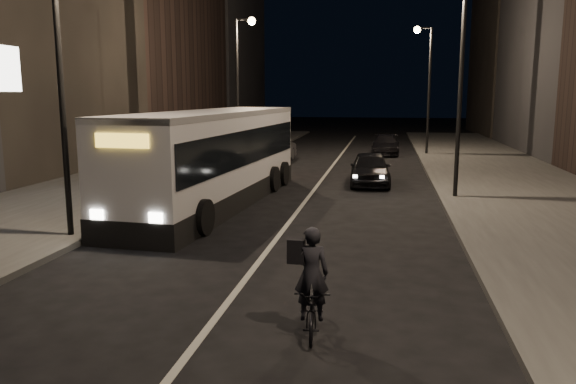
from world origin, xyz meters
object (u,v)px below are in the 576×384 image
at_px(city_bus, 214,154).
at_px(cyclist_on_bicycle, 312,298).
at_px(streetlight_left_far, 241,70).
at_px(car_near, 370,168).
at_px(streetlight_right_mid, 455,56).
at_px(car_mid, 274,149).
at_px(car_far, 386,145).
at_px(streetlight_right_far, 426,73).
at_px(streetlight_left_near, 67,41).

bearing_deg(city_bus, cyclist_on_bicycle, -60.99).
bearing_deg(city_bus, streetlight_left_far, 103.84).
distance_m(cyclist_on_bicycle, car_near, 16.23).
xyz_separation_m(streetlight_right_mid, car_mid, (-8.93, 10.86, -4.58)).
xyz_separation_m(city_bus, cyclist_on_bicycle, (4.98, -10.65, -1.22)).
height_order(cyclist_on_bicycle, car_far, cyclist_on_bicycle).
xyz_separation_m(city_bus, car_near, (5.46, 5.57, -1.12)).
bearing_deg(car_mid, car_near, 131.69).
bearing_deg(car_near, streetlight_right_mid, -49.03).
height_order(city_bus, car_mid, city_bus).
xyz_separation_m(streetlight_left_far, city_bus, (2.15, -12.36, -3.51)).
xyz_separation_m(streetlight_right_far, car_near, (-3.05, -12.79, -4.63)).
height_order(streetlight_right_mid, car_mid, streetlight_right_mid).
height_order(streetlight_right_far, streetlight_left_far, same).
height_order(streetlight_right_mid, streetlight_left_far, same).
height_order(streetlight_right_far, car_mid, streetlight_right_far).
height_order(streetlight_left_far, car_far, streetlight_left_far).
bearing_deg(streetlight_left_near, streetlight_left_far, 90.00).
height_order(streetlight_right_far, car_near, streetlight_right_far).
height_order(streetlight_right_far, car_far, streetlight_right_far).
distance_m(city_bus, car_far, 19.67).
bearing_deg(car_near, car_mid, 124.96).
distance_m(streetlight_right_far, streetlight_left_near, 26.26).
bearing_deg(car_near, cyclist_on_bicycle, -94.29).
bearing_deg(cyclist_on_bicycle, streetlight_right_far, 76.60).
relative_size(streetlight_right_far, cyclist_on_bicycle, 4.29).
bearing_deg(streetlight_left_far, city_bus, -80.11).
bearing_deg(streetlight_right_far, streetlight_left_far, -150.64).
bearing_deg(city_bus, car_far, 75.83).
bearing_deg(streetlight_left_far, car_near, -41.74).
height_order(streetlight_left_near, car_mid, streetlight_left_near).
bearing_deg(city_bus, streetlight_right_mid, 19.44).
distance_m(streetlight_right_mid, streetlight_left_far, 14.62).
bearing_deg(city_bus, car_near, 49.52).
height_order(streetlight_left_near, streetlight_left_far, same).
height_order(streetlight_right_mid, car_near, streetlight_right_mid).
xyz_separation_m(streetlight_right_mid, streetlight_right_far, (0.00, 16.00, 0.00)).
relative_size(cyclist_on_bicycle, car_far, 0.43).
bearing_deg(car_mid, streetlight_left_near, 88.89).
xyz_separation_m(cyclist_on_bicycle, car_far, (1.13, 29.31, 0.01)).
height_order(streetlight_left_far, cyclist_on_bicycle, streetlight_left_far).
xyz_separation_m(streetlight_left_near, city_bus, (2.15, 5.64, -3.51)).
height_order(streetlight_left_near, cyclist_on_bicycle, streetlight_left_near).
height_order(city_bus, car_near, city_bus).
distance_m(streetlight_left_far, car_near, 11.20).
relative_size(streetlight_right_mid, streetlight_right_far, 1.00).
xyz_separation_m(streetlight_right_mid, car_far, (-2.40, 16.30, -4.72)).
height_order(cyclist_on_bicycle, car_near, cyclist_on_bicycle).
bearing_deg(streetlight_right_mid, car_far, 98.39).
distance_m(streetlight_right_far, car_far, 5.30).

